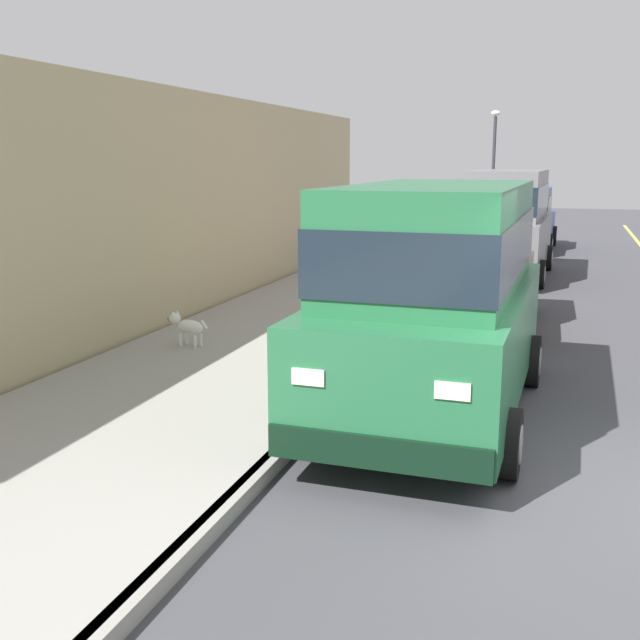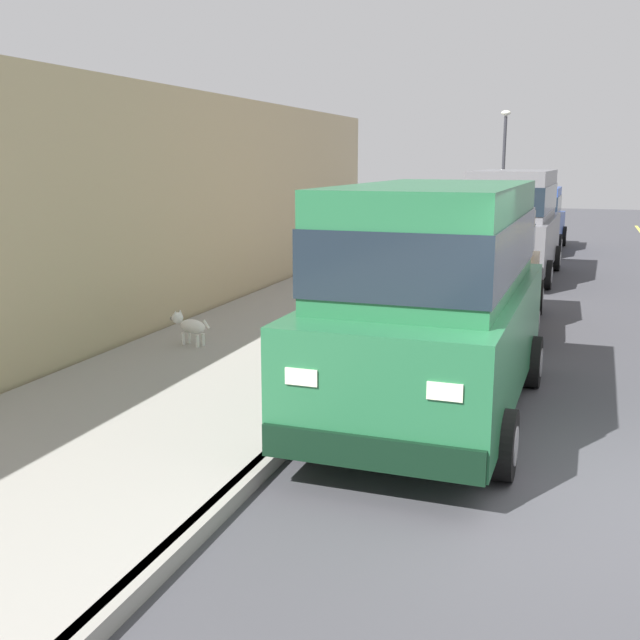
# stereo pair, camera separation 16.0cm
# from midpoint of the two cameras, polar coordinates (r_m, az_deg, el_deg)

# --- Properties ---
(curb) EXTENTS (0.16, 64.00, 0.14)m
(curb) POSITION_cam_midpoint_polar(r_m,az_deg,el_deg) (7.33, -3.36, -9.75)
(curb) COLOR gray
(curb) RESTS_ON ground
(sidewalk) EXTENTS (3.60, 64.00, 0.14)m
(sidewalk) POSITION_cam_midpoint_polar(r_m,az_deg,el_deg) (8.12, -15.41, -7.98)
(sidewalk) COLOR #99968E
(sidewalk) RESTS_ON ground
(car_green_van) EXTENTS (2.21, 4.94, 2.52)m
(car_green_van) POSITION_cam_midpoint_polar(r_m,az_deg,el_deg) (8.27, 8.08, 2.20)
(car_green_van) COLOR #23663D
(car_green_van) RESTS_ON ground
(car_tan_hatchback) EXTENTS (2.02, 3.84, 1.88)m
(car_tan_hatchback) POSITION_cam_midpoint_polar(r_m,az_deg,el_deg) (13.33, 11.52, 3.93)
(car_tan_hatchback) COLOR tan
(car_tan_hatchback) RESTS_ON ground
(car_grey_van) EXTENTS (2.24, 4.95, 2.52)m
(car_grey_van) POSITION_cam_midpoint_polar(r_m,az_deg,el_deg) (18.74, 13.42, 7.39)
(car_grey_van) COLOR slate
(car_grey_van) RESTS_ON ground
(car_blue_sedan) EXTENTS (2.12, 4.64, 1.92)m
(car_blue_sedan) POSITION_cam_midpoint_polar(r_m,az_deg,el_deg) (24.83, 14.70, 7.41)
(car_blue_sedan) COLOR #28479E
(car_blue_sedan) RESTS_ON ground
(dog_white) EXTENTS (0.74, 0.30, 0.49)m
(dog_white) POSITION_cam_midpoint_polar(r_m,az_deg,el_deg) (11.14, -10.33, -0.42)
(dog_white) COLOR white
(dog_white) RESTS_ON sidewalk
(fire_hydrant) EXTENTS (0.34, 0.24, 0.72)m
(fire_hydrant) POSITION_cam_midpoint_polar(r_m,az_deg,el_deg) (13.56, 5.06, 2.13)
(fire_hydrant) COLOR gold
(fire_hydrant) RESTS_ON sidewalk
(street_lamp) EXTENTS (0.36, 0.36, 4.42)m
(street_lamp) POSITION_cam_midpoint_polar(r_m,az_deg,el_deg) (30.21, 12.71, 11.90)
(street_lamp) COLOR #2D2D33
(street_lamp) RESTS_ON sidewalk
(building_facade) EXTENTS (0.50, 20.00, 3.91)m
(building_facade) POSITION_cam_midpoint_polar(r_m,az_deg,el_deg) (13.30, -11.03, 8.18)
(building_facade) COLOR tan
(building_facade) RESTS_ON ground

